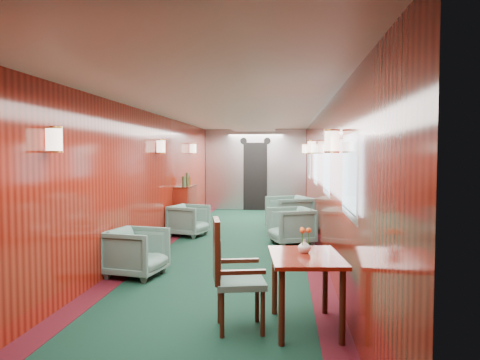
% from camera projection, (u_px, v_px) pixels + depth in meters
% --- Properties ---
extents(room, '(12.00, 12.10, 2.40)m').
position_uv_depth(room, '(233.00, 156.00, 7.99)').
color(room, black).
rests_on(room, ground).
extents(bulkhead, '(2.98, 0.17, 2.39)m').
position_uv_depth(bulkhead, '(255.00, 170.00, 13.89)').
color(bulkhead, '#B7B9BF').
rests_on(bulkhead, ground).
extents(windows_right, '(0.02, 8.60, 0.80)m').
position_uv_depth(windows_right, '(320.00, 166.00, 8.10)').
color(windows_right, '#B3B6BA').
rests_on(windows_right, ground).
extents(wall_sconces, '(2.97, 7.97, 0.25)m').
position_uv_depth(wall_sconces, '(237.00, 147.00, 8.55)').
color(wall_sconces, '#FFE4C6').
rests_on(wall_sconces, ground).
extents(dining_table, '(0.75, 1.00, 0.70)m').
position_uv_depth(dining_table, '(306.00, 267.00, 4.42)').
color(dining_table, maroon).
rests_on(dining_table, ground).
extents(side_chair, '(0.55, 0.57, 1.05)m').
position_uv_depth(side_chair, '(230.00, 270.00, 4.38)').
color(side_chair, '#204B46').
rests_on(side_chair, ground).
extents(credenza, '(0.34, 1.07, 1.24)m').
position_uv_depth(credenza, '(186.00, 206.00, 10.49)').
color(credenza, maroon).
rests_on(credenza, ground).
extents(flower_vase, '(0.17, 0.17, 0.13)m').
position_uv_depth(flower_vase, '(304.00, 246.00, 4.52)').
color(flower_vase, silver).
rests_on(flower_vase, dining_table).
extents(armchair_left_near, '(0.84, 0.83, 0.65)m').
position_uv_depth(armchair_left_near, '(136.00, 252.00, 6.34)').
color(armchair_left_near, '#204B46').
rests_on(armchair_left_near, ground).
extents(armchair_left_far, '(0.86, 0.85, 0.63)m').
position_uv_depth(armchair_left_far, '(189.00, 220.00, 9.47)').
color(armchair_left_far, '#204B46').
rests_on(armchair_left_far, ground).
extents(armchair_right_near, '(0.95, 0.94, 0.68)m').
position_uv_depth(armchair_right_near, '(291.00, 226.00, 8.58)').
color(armchair_right_near, '#204B46').
rests_on(armchair_right_near, ground).
extents(armchair_right_far, '(1.09, 1.07, 0.77)m').
position_uv_depth(armchair_right_far, '(289.00, 214.00, 9.95)').
color(armchair_right_far, '#204B46').
rests_on(armchair_right_far, ground).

